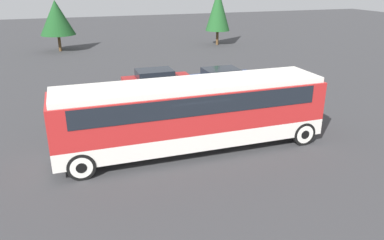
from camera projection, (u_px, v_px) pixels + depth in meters
The scene contains 6 objects.
ground_plane at pixel (192, 149), 15.98m from camera, with size 120.00×120.00×0.00m, color #38383A.
tour_bus at pixel (194, 109), 15.37m from camera, with size 11.17×2.52×2.97m.
parked_car_near at pixel (222, 78), 24.65m from camera, with size 4.33×1.93×1.30m.
parked_car_mid at pixel (157, 80), 23.92m from camera, with size 4.36×1.94×1.41m.
tree_left at pixel (56, 18), 36.02m from camera, with size 3.32×3.32×4.88m.
tree_center at pixel (218, 10), 39.34m from camera, with size 2.57×2.57×5.85m.
Camera 1 is at (-4.68, -13.71, 6.88)m, focal length 35.00 mm.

